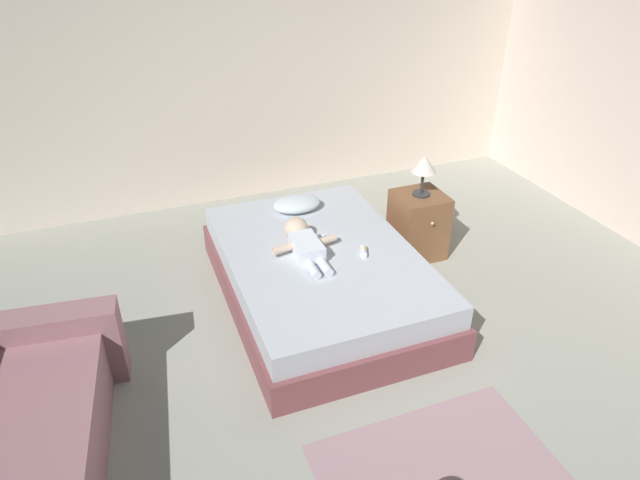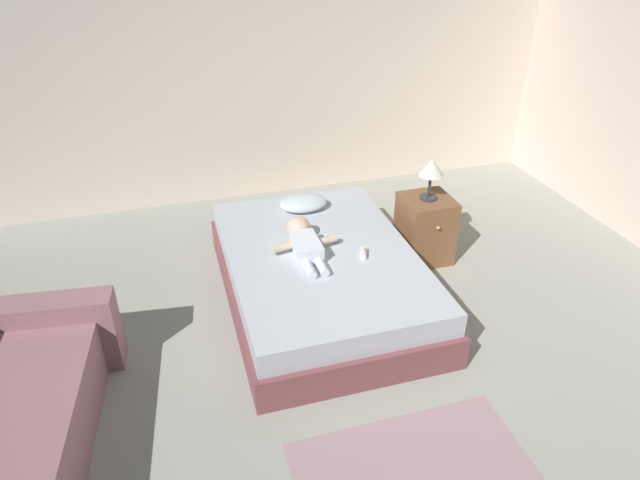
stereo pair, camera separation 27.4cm
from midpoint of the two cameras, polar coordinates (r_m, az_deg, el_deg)
ground_plane at (r=3.68m, az=6.77°, el=-14.71°), size 8.00×8.00×0.00m
wall_behind_bed at (r=5.62m, az=-4.57°, el=16.80°), size 8.00×0.12×2.53m
bed at (r=4.25m, az=1.85°, el=-3.69°), size 1.40×2.04×0.42m
pillow at (r=4.69m, az=-0.04°, el=3.75°), size 0.40×0.27×0.12m
baby at (r=4.13m, az=0.23°, el=-0.12°), size 0.50×0.66×0.18m
toothbrush at (r=4.29m, az=2.84°, el=0.11°), size 0.07×0.12×0.02m
nightstand at (r=4.82m, az=12.23°, el=1.10°), size 0.40×0.43×0.57m
lamp at (r=4.58m, az=12.97°, el=6.99°), size 0.20×0.20×0.35m
baby_bottle at (r=4.09m, az=6.31°, el=-1.34°), size 0.09×0.12×0.07m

